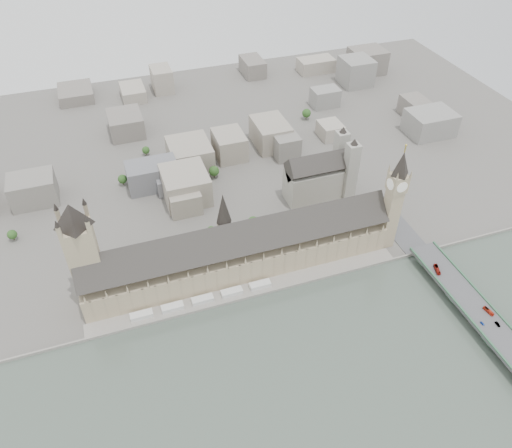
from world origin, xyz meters
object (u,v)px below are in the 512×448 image
object	(u,v)px
car_silver	(498,324)
car_approach	(395,206)
elizabeth_tower	(395,194)
victoria_tower	(82,250)
car_blue	(482,323)
westminster_abbey	(321,176)
red_bus_north	(437,269)
palace_of_westminster	(239,251)
westminster_bridge	(472,309)
red_bus_south	(488,311)

from	to	relation	value
car_silver	car_approach	xyz separation A→B (m)	(2.39, 152.54, -0.02)
elizabeth_tower	victoria_tower	xyz separation A→B (m)	(-260.00, 18.00, -2.88)
car_blue	car_approach	xyz separation A→B (m)	(12.82, 148.05, 0.14)
victoria_tower	westminster_abbey	size ratio (longest dim) A/B	1.47
red_bus_north	palace_of_westminster	bearing A→B (deg)	174.76
westminster_bridge	westminster_abbey	xyz separation A→B (m)	(-51.08, 182.50, 19.96)
westminster_bridge	car_silver	size ratio (longest dim) A/B	64.78
elizabeth_tower	red_bus_south	world-z (taller)	elizabeth_tower
palace_of_westminster	car_approach	xyz separation A→B (m)	(168.67, 22.49, -11.64)
red_bus_south	red_bus_north	bearing A→B (deg)	93.41
car_silver	elizabeth_tower	bearing A→B (deg)	105.86
red_bus_south	car_blue	bearing A→B (deg)	-155.00
elizabeth_tower	red_bus_north	bearing A→B (deg)	-71.63
elizabeth_tower	car_blue	world-z (taller)	elizabeth_tower
red_bus_south	car_approach	world-z (taller)	red_bus_south
palace_of_westminster	red_bus_north	bearing A→B (deg)	-22.86
westminster_bridge	red_bus_north	world-z (taller)	red_bus_north
palace_of_westminster	car_blue	size ratio (longest dim) A/B	67.73
westminster_bridge	victoria_tower	bearing A→B (deg)	158.22
red_bus_south	elizabeth_tower	bearing A→B (deg)	96.29
elizabeth_tower	westminster_bridge	distance (m)	111.81
car_approach	car_silver	bearing A→B (deg)	-88.61
palace_of_westminster	car_silver	bearing A→B (deg)	-38.03
westminster_bridge	car_silver	distance (m)	24.00
elizabeth_tower	car_silver	size ratio (longest dim) A/B	21.43
westminster_bridge	car_silver	world-z (taller)	car_silver
red_bus_north	westminster_abbey	bearing A→B (deg)	125.33
palace_of_westminster	car_approach	bearing A→B (deg)	7.59
elizabeth_tower	red_bus_north	world-z (taller)	elizabeth_tower
westminster_bridge	red_bus_north	bearing A→B (deg)	98.30
westminster_abbey	car_blue	distance (m)	206.31
westminster_abbey	red_bus_south	xyz separation A→B (m)	(56.79, -192.74, -13.47)
red_bus_south	car_approach	size ratio (longest dim) A/B	1.75
car_silver	car_approach	world-z (taller)	car_silver
palace_of_westminster	red_bus_north	xyz separation A→B (m)	(155.96, -65.77, -10.82)
car_blue	car_silver	xyz separation A→B (m)	(10.43, -4.49, 0.16)
westminster_abbey	red_bus_north	world-z (taller)	westminster_abbey
elizabeth_tower	car_approach	size ratio (longest dim) A/B	19.24
red_bus_north	car_silver	xyz separation A→B (m)	(10.33, -64.28, -0.81)
red_bus_south	palace_of_westminster	bearing A→B (deg)	135.59
victoria_tower	car_approach	distance (m)	294.45
red_bus_north	car_blue	world-z (taller)	red_bus_north
westminster_bridge	red_bus_north	size ratio (longest dim) A/B	27.64
elizabeth_tower	car_approach	bearing A→B (deg)	48.10
car_blue	car_silver	world-z (taller)	car_silver
palace_of_westminster	westminster_bridge	xyz separation A→B (m)	(162.00, -107.20, -17.58)
elizabeth_tower	palace_of_westminster	bearing A→B (deg)	175.15
red_bus_south	car_approach	distance (m)	139.93
red_bus_south	car_silver	distance (m)	12.70
westminster_abbey	victoria_tower	bearing A→B (deg)	-163.50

